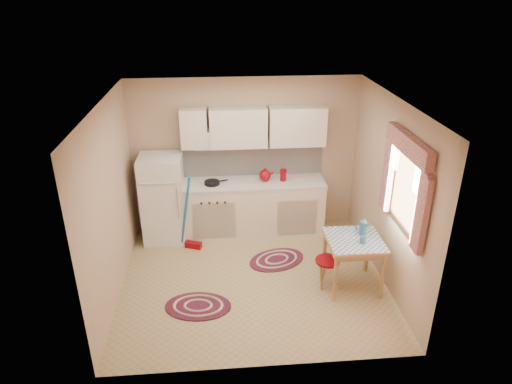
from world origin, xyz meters
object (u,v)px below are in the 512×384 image
fridge (163,199)px  base_cabinets (253,209)px  stool (327,273)px  table (352,263)px

fridge → base_cabinets: 1.44m
stool → fridge: bearing=146.9°
fridge → table: fridge is taller
stool → table: bearing=-1.7°
base_cabinets → table: 1.97m
table → stool: table is taller
base_cabinets → stool: 1.79m
fridge → stool: (2.29, -1.49, -0.49)m
base_cabinets → table: bearing=-52.0°
base_cabinets → table: base_cabinets is taller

